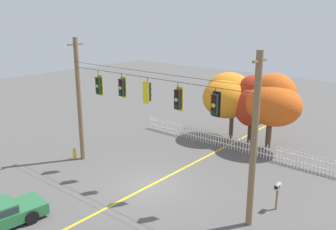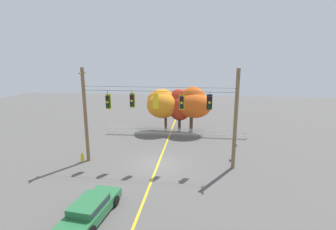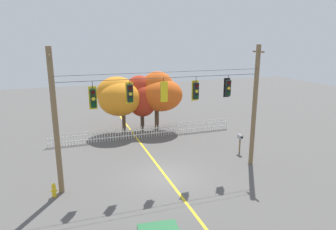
{
  "view_description": "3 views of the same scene",
  "coord_description": "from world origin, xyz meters",
  "px_view_note": "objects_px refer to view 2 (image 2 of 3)",
  "views": [
    {
      "loc": [
        12.9,
        -13.9,
        9.45
      ],
      "look_at": [
        1.02,
        0.31,
        4.25
      ],
      "focal_mm": 39.27,
      "sensor_mm": 36.0,
      "label": 1
    },
    {
      "loc": [
        3.25,
        -19.61,
        8.77
      ],
      "look_at": [
        0.8,
        0.29,
        4.19
      ],
      "focal_mm": 27.01,
      "sensor_mm": 36.0,
      "label": 2
    },
    {
      "loc": [
        -5.54,
        -16.5,
        8.37
      ],
      "look_at": [
        0.07,
        -0.22,
        4.0
      ],
      "focal_mm": 32.46,
      "sensor_mm": 36.0,
      "label": 3
    }
  ],
  "objects_px": {
    "traffic_signal_eastbound_side": "(156,101)",
    "fire_hydrant": "(82,158)",
    "traffic_signal_southbound_primary": "(132,100)",
    "traffic_signal_westbound_side": "(209,102)",
    "traffic_signal_northbound_primary": "(182,102)",
    "autumn_maple_mid": "(179,105)",
    "autumn_oak_far_east": "(194,103)",
    "autumn_maple_near_fence": "(162,103)",
    "traffic_signal_northbound_secondary": "(108,102)",
    "parked_car": "(90,209)",
    "roadside_mailbox": "(235,146)"
  },
  "relations": [
    {
      "from": "traffic_signal_northbound_primary",
      "to": "parked_car",
      "type": "xyz_separation_m",
      "value": [
        -4.45,
        -7.8,
        -4.69
      ]
    },
    {
      "from": "traffic_signal_northbound_secondary",
      "to": "traffic_signal_westbound_side",
      "type": "xyz_separation_m",
      "value": [
        8.22,
        -0.0,
        0.14
      ]
    },
    {
      "from": "traffic_signal_northbound_primary",
      "to": "autumn_maple_mid",
      "type": "xyz_separation_m",
      "value": [
        -0.95,
        9.99,
        -2.11
      ]
    },
    {
      "from": "autumn_oak_far_east",
      "to": "fire_hydrant",
      "type": "height_order",
      "value": "autumn_oak_far_east"
    },
    {
      "from": "traffic_signal_southbound_primary",
      "to": "fire_hydrant",
      "type": "height_order",
      "value": "traffic_signal_southbound_primary"
    },
    {
      "from": "traffic_signal_northbound_primary",
      "to": "roadside_mailbox",
      "type": "distance_m",
      "value": 6.56
    },
    {
      "from": "traffic_signal_eastbound_side",
      "to": "autumn_oak_far_east",
      "type": "distance_m",
      "value": 10.28
    },
    {
      "from": "autumn_maple_mid",
      "to": "fire_hydrant",
      "type": "bearing_deg",
      "value": -125.81
    },
    {
      "from": "autumn_maple_near_fence",
      "to": "autumn_oak_far_east",
      "type": "bearing_deg",
      "value": -3.31
    },
    {
      "from": "parked_car",
      "to": "traffic_signal_northbound_primary",
      "type": "bearing_deg",
      "value": 60.31
    },
    {
      "from": "autumn_maple_near_fence",
      "to": "roadside_mailbox",
      "type": "height_order",
      "value": "autumn_maple_near_fence"
    },
    {
      "from": "traffic_signal_westbound_side",
      "to": "roadside_mailbox",
      "type": "bearing_deg",
      "value": 39.92
    },
    {
      "from": "autumn_maple_mid",
      "to": "autumn_oak_far_east",
      "type": "height_order",
      "value": "autumn_oak_far_east"
    },
    {
      "from": "traffic_signal_northbound_secondary",
      "to": "traffic_signal_northbound_primary",
      "type": "relative_size",
      "value": 1.06
    },
    {
      "from": "traffic_signal_southbound_primary",
      "to": "roadside_mailbox",
      "type": "xyz_separation_m",
      "value": [
        8.66,
        2.06,
        -4.22
      ]
    },
    {
      "from": "traffic_signal_northbound_secondary",
      "to": "fire_hydrant",
      "type": "height_order",
      "value": "traffic_signal_northbound_secondary"
    },
    {
      "from": "traffic_signal_northbound_primary",
      "to": "roadside_mailbox",
      "type": "xyz_separation_m",
      "value": [
        4.64,
        2.06,
        -4.15
      ]
    },
    {
      "from": "traffic_signal_eastbound_side",
      "to": "autumn_oak_far_east",
      "type": "height_order",
      "value": "traffic_signal_eastbound_side"
    },
    {
      "from": "traffic_signal_northbound_primary",
      "to": "fire_hydrant",
      "type": "distance_m",
      "value": 9.78
    },
    {
      "from": "roadside_mailbox",
      "to": "autumn_oak_far_east",
      "type": "bearing_deg",
      "value": 116.88
    },
    {
      "from": "autumn_maple_near_fence",
      "to": "parked_car",
      "type": "bearing_deg",
      "value": -94.68
    },
    {
      "from": "traffic_signal_northbound_secondary",
      "to": "traffic_signal_eastbound_side",
      "type": "height_order",
      "value": "same"
    },
    {
      "from": "traffic_signal_southbound_primary",
      "to": "traffic_signal_westbound_side",
      "type": "height_order",
      "value": "same"
    },
    {
      "from": "traffic_signal_southbound_primary",
      "to": "autumn_oak_far_east",
      "type": "relative_size",
      "value": 0.26
    },
    {
      "from": "traffic_signal_eastbound_side",
      "to": "autumn_maple_mid",
      "type": "relative_size",
      "value": 0.27
    },
    {
      "from": "traffic_signal_northbound_secondary",
      "to": "traffic_signal_eastbound_side",
      "type": "bearing_deg",
      "value": -0.28
    },
    {
      "from": "traffic_signal_southbound_primary",
      "to": "traffic_signal_westbound_side",
      "type": "bearing_deg",
      "value": -0.0
    },
    {
      "from": "traffic_signal_northbound_secondary",
      "to": "traffic_signal_eastbound_side",
      "type": "relative_size",
      "value": 1.14
    },
    {
      "from": "traffic_signal_southbound_primary",
      "to": "roadside_mailbox",
      "type": "height_order",
      "value": "traffic_signal_southbound_primary"
    },
    {
      "from": "traffic_signal_southbound_primary",
      "to": "traffic_signal_westbound_side",
      "type": "xyz_separation_m",
      "value": [
        6.19,
        -0.0,
        -0.01
      ]
    },
    {
      "from": "traffic_signal_northbound_secondary",
      "to": "parked_car",
      "type": "bearing_deg",
      "value": -78.44
    },
    {
      "from": "traffic_signal_northbound_primary",
      "to": "parked_car",
      "type": "distance_m",
      "value": 10.13
    },
    {
      "from": "autumn_oak_far_east",
      "to": "fire_hydrant",
      "type": "bearing_deg",
      "value": -132.41
    },
    {
      "from": "traffic_signal_eastbound_side",
      "to": "fire_hydrant",
      "type": "distance_m",
      "value": 8.12
    },
    {
      "from": "traffic_signal_northbound_secondary",
      "to": "traffic_signal_eastbound_side",
      "type": "xyz_separation_m",
      "value": [
        3.99,
        -0.02,
        0.15
      ]
    },
    {
      "from": "autumn_oak_far_east",
      "to": "autumn_maple_mid",
      "type": "bearing_deg",
      "value": 170.12
    },
    {
      "from": "traffic_signal_southbound_primary",
      "to": "fire_hydrant",
      "type": "xyz_separation_m",
      "value": [
        -4.43,
        -0.39,
        -4.99
      ]
    },
    {
      "from": "traffic_signal_northbound_secondary",
      "to": "fire_hydrant",
      "type": "bearing_deg",
      "value": -170.68
    },
    {
      "from": "autumn_maple_mid",
      "to": "roadside_mailbox",
      "type": "bearing_deg",
      "value": -54.83
    },
    {
      "from": "traffic_signal_eastbound_side",
      "to": "autumn_maple_near_fence",
      "type": "relative_size",
      "value": 0.27
    },
    {
      "from": "fire_hydrant",
      "to": "traffic_signal_northbound_secondary",
      "type": "bearing_deg",
      "value": 9.32
    },
    {
      "from": "autumn_maple_mid",
      "to": "roadside_mailbox",
      "type": "relative_size",
      "value": 3.61
    },
    {
      "from": "traffic_signal_westbound_side",
      "to": "autumn_maple_mid",
      "type": "xyz_separation_m",
      "value": [
        -3.12,
        9.99,
        -2.18
      ]
    },
    {
      "from": "traffic_signal_northbound_primary",
      "to": "roadside_mailbox",
      "type": "bearing_deg",
      "value": 23.97
    },
    {
      "from": "traffic_signal_northbound_primary",
      "to": "traffic_signal_westbound_side",
      "type": "relative_size",
      "value": 1.06
    },
    {
      "from": "traffic_signal_northbound_primary",
      "to": "autumn_maple_mid",
      "type": "height_order",
      "value": "traffic_signal_northbound_primary"
    },
    {
      "from": "traffic_signal_southbound_primary",
      "to": "autumn_oak_far_east",
      "type": "height_order",
      "value": "traffic_signal_southbound_primary"
    },
    {
      "from": "traffic_signal_southbound_primary",
      "to": "autumn_maple_mid",
      "type": "bearing_deg",
      "value": 72.93
    },
    {
      "from": "autumn_maple_near_fence",
      "to": "parked_car",
      "type": "distance_m",
      "value": 17.99
    },
    {
      "from": "traffic_signal_eastbound_side",
      "to": "autumn_maple_mid",
      "type": "height_order",
      "value": "traffic_signal_eastbound_side"
    }
  ]
}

